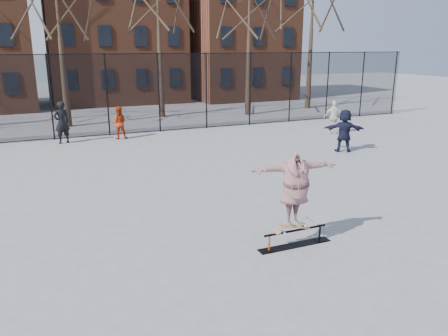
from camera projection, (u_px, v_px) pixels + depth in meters
name	position (u px, v px, depth m)	size (l,w,h in m)	color
ground	(250.00, 226.00, 10.89)	(100.00, 100.00, 0.00)	slate
skate_rail	(295.00, 239.00, 9.77)	(1.78, 0.27, 0.39)	black
skateboard	(293.00, 228.00, 9.68)	(0.83, 0.20, 0.10)	#98673D
skater	(295.00, 191.00, 9.44)	(1.98, 0.54, 1.61)	#46317C
bystander_black	(62.00, 122.00, 19.88)	(0.70, 0.46, 1.93)	black
bystander_red	(119.00, 123.00, 20.90)	(0.76, 0.59, 1.56)	#A72D0E
bystander_white	(334.00, 117.00, 22.06)	(0.99, 0.41, 1.69)	silver
bystander_navy	(344.00, 131.00, 18.30)	(1.67, 0.53, 1.80)	black
fence	(135.00, 93.00, 21.84)	(34.03, 0.07, 4.00)	black
rowhouses	(105.00, 22.00, 32.55)	(29.00, 7.00, 13.00)	brown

